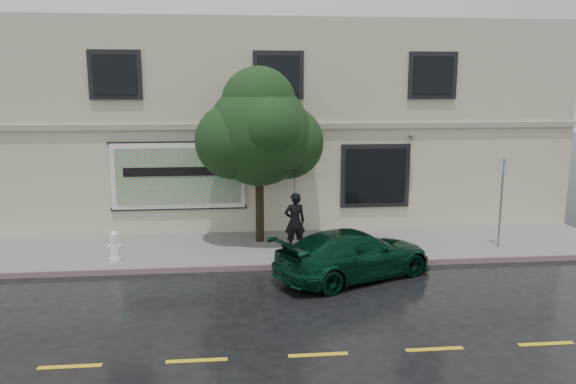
{
  "coord_description": "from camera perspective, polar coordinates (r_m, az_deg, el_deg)",
  "views": [
    {
      "loc": [
        -1.51,
        -12.93,
        4.82
      ],
      "look_at": [
        0.02,
        2.2,
        1.98
      ],
      "focal_mm": 35.0,
      "sensor_mm": 36.0,
      "label": 1
    }
  ],
  "objects": [
    {
      "name": "umbrella",
      "position": [
        16.0,
        0.7,
        1.19
      ],
      "size": [
        1.25,
        1.25,
        0.72
      ],
      "primitive_type": "imported",
      "rotation": [
        0.0,
        0.0,
        0.37
      ],
      "color": "black",
      "rests_on": "pedestrian"
    },
    {
      "name": "pedestrian",
      "position": [
        16.24,
        0.69,
        -3.02
      ],
      "size": [
        0.67,
        0.48,
        1.7
      ],
      "primitive_type": "imported",
      "rotation": [
        0.0,
        0.0,
        3.27
      ],
      "color": "black",
      "rests_on": "sidewalk"
    },
    {
      "name": "street_tree",
      "position": [
        16.85,
        -2.96,
        5.88
      ],
      "size": [
        3.11,
        3.11,
        4.86
      ],
      "color": "black",
      "rests_on": "sidewalk"
    },
    {
      "name": "sidewalk",
      "position": [
        16.93,
        -0.44,
        -5.69
      ],
      "size": [
        20.0,
        3.5,
        0.15
      ],
      "primitive_type": "cube",
      "color": "gray",
      "rests_on": "ground"
    },
    {
      "name": "ground",
      "position": [
        13.88,
        0.83,
        -9.73
      ],
      "size": [
        90.0,
        90.0,
        0.0
      ],
      "primitive_type": "plane",
      "color": "black",
      "rests_on": "ground"
    },
    {
      "name": "car",
      "position": [
        14.52,
        6.73,
        -6.28
      ],
      "size": [
        4.68,
        3.52,
        1.25
      ],
      "primitive_type": "imported",
      "rotation": [
        0.0,
        0.0,
        2.01
      ],
      "color": "#083422",
      "rests_on": "ground"
    },
    {
      "name": "building",
      "position": [
        22.02,
        -1.86,
        7.14
      ],
      "size": [
        20.0,
        8.12,
        7.0
      ],
      "color": "beige",
      "rests_on": "ground"
    },
    {
      "name": "fire_hydrant",
      "position": [
        16.1,
        -17.19,
        -5.26
      ],
      "size": [
        0.34,
        0.32,
        0.83
      ],
      "rotation": [
        0.0,
        0.0,
        0.1
      ],
      "color": "white",
      "rests_on": "sidewalk"
    },
    {
      "name": "curb",
      "position": [
        15.27,
        0.18,
        -7.52
      ],
      "size": [
        20.0,
        0.18,
        0.16
      ],
      "primitive_type": "cube",
      "color": "slate",
      "rests_on": "ground"
    },
    {
      "name": "road_marking",
      "position": [
        10.7,
        3.08,
        -16.17
      ],
      "size": [
        19.0,
        0.12,
        0.01
      ],
      "primitive_type": "cube",
      "color": "gold",
      "rests_on": "ground"
    },
    {
      "name": "sign_pole",
      "position": [
        17.57,
        20.87,
        -0.22
      ],
      "size": [
        0.32,
        0.11,
        2.65
      ],
      "rotation": [
        0.0,
        0.0,
        0.29
      ],
      "color": "gray",
      "rests_on": "sidewalk"
    },
    {
      "name": "billboard",
      "position": [
        18.14,
        -11.07,
        1.61
      ],
      "size": [
        4.3,
        0.16,
        2.2
      ],
      "color": "white",
      "rests_on": "ground"
    }
  ]
}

